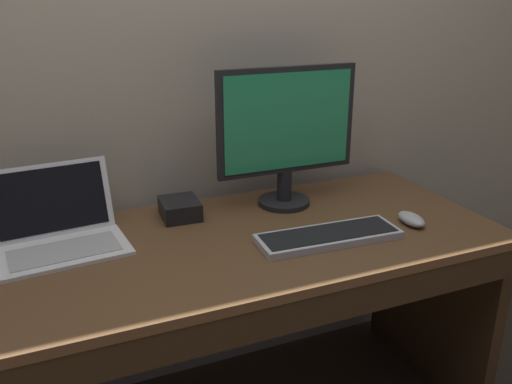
{
  "coord_description": "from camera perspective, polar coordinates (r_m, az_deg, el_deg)",
  "views": [
    {
      "loc": [
        -0.47,
        -1.4,
        1.46
      ],
      "look_at": [
        0.13,
        0.0,
        0.89
      ],
      "focal_mm": 37.81,
      "sensor_mm": 36.0,
      "label": 1
    }
  ],
  "objects": [
    {
      "name": "computer_mouse",
      "position": [
        1.81,
        16.11,
        -2.77
      ],
      "size": [
        0.06,
        0.12,
        0.04
      ],
      "primitive_type": "ellipsoid",
      "rotation": [
        0.0,
        0.0,
        -0.03
      ],
      "color": "#B7B7BC",
      "rests_on": "desk"
    },
    {
      "name": "laptop_white",
      "position": [
        1.69,
        -20.18,
        -3.58
      ],
      "size": [
        0.38,
        0.31,
        0.22
      ],
      "color": "white",
      "rests_on": "desk"
    },
    {
      "name": "external_monitor",
      "position": [
        1.83,
        3.27,
        6.14
      ],
      "size": [
        0.5,
        0.18,
        0.48
      ],
      "color": "black",
      "rests_on": "desk"
    },
    {
      "name": "wired_keyboard",
      "position": [
        1.65,
        7.69,
        -4.64
      ],
      "size": [
        0.45,
        0.17,
        0.02
      ],
      "color": "#BCBCC1",
      "rests_on": "desk"
    },
    {
      "name": "back_wall",
      "position": [
        1.88,
        -8.82,
        15.57
      ],
      "size": [
        4.93,
        0.04,
        2.62
      ],
      "primitive_type": "cube",
      "color": "#ADA38E",
      "rests_on": "ground"
    },
    {
      "name": "desk",
      "position": [
        1.73,
        -3.76,
        -11.97
      ],
      "size": [
        1.77,
        0.71,
        0.75
      ],
      "color": "brown",
      "rests_on": "ground"
    },
    {
      "name": "external_drive_box",
      "position": [
        1.81,
        -8.05,
        -1.75
      ],
      "size": [
        0.13,
        0.15,
        0.06
      ],
      "primitive_type": "cube",
      "rotation": [
        0.0,
        0.0,
        -0.04
      ],
      "color": "black",
      "rests_on": "desk"
    }
  ]
}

